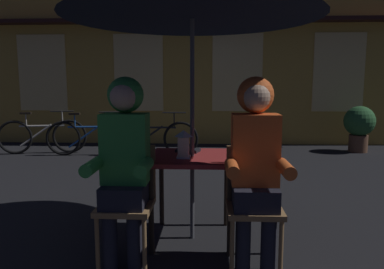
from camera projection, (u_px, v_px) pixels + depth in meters
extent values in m
plane|color=black|center=(192.00, 238.00, 3.18)|extent=(60.00, 60.00, 0.00)
cube|color=maroon|center=(192.00, 158.00, 3.08)|extent=(0.72, 0.72, 0.04)
cylinder|color=#2D2319|center=(151.00, 211.00, 2.84)|extent=(0.04, 0.04, 0.70)
cylinder|color=#2D2319|center=(230.00, 213.00, 2.81)|extent=(0.04, 0.04, 0.70)
cylinder|color=#2D2319|center=(162.00, 189.00, 3.45)|extent=(0.04, 0.04, 0.70)
cylinder|color=#2D2319|center=(226.00, 190.00, 3.42)|extent=(0.04, 0.04, 0.70)
cylinder|color=#4C4C51|center=(192.00, 110.00, 3.02)|extent=(0.04, 0.04, 2.25)
cube|color=white|center=(184.00, 157.00, 2.98)|extent=(0.11, 0.11, 0.02)
cube|color=white|center=(184.00, 146.00, 2.96)|extent=(0.09, 0.09, 0.16)
pyramid|color=white|center=(184.00, 134.00, 2.95)|extent=(0.11, 0.11, 0.06)
cube|color=olive|center=(126.00, 207.00, 2.71)|extent=(0.40, 0.40, 0.04)
cylinder|color=olive|center=(144.00, 246.00, 2.56)|extent=(0.03, 0.03, 0.41)
cylinder|color=olive|center=(97.00, 245.00, 2.58)|extent=(0.03, 0.03, 0.41)
cylinder|color=olive|center=(152.00, 227.00, 2.90)|extent=(0.03, 0.03, 0.41)
cylinder|color=olive|center=(110.00, 226.00, 2.91)|extent=(0.03, 0.03, 0.41)
cube|color=olive|center=(130.00, 171.00, 2.86)|extent=(0.40, 0.03, 0.42)
cube|color=olive|center=(254.00, 209.00, 2.66)|extent=(0.40, 0.40, 0.04)
cylinder|color=olive|center=(281.00, 249.00, 2.51)|extent=(0.03, 0.03, 0.41)
cylinder|color=olive|center=(232.00, 248.00, 2.53)|extent=(0.03, 0.03, 0.41)
cylinder|color=olive|center=(273.00, 229.00, 2.85)|extent=(0.03, 0.03, 0.41)
cylinder|color=olive|center=(229.00, 229.00, 2.87)|extent=(0.03, 0.03, 0.41)
cube|color=olive|center=(252.00, 173.00, 2.81)|extent=(0.40, 0.03, 0.42)
cylinder|color=black|center=(135.00, 240.00, 2.61)|extent=(0.11, 0.11, 0.45)
cylinder|color=black|center=(110.00, 240.00, 2.61)|extent=(0.11, 0.11, 0.45)
cube|color=black|center=(125.00, 194.00, 2.69)|extent=(0.32, 0.36, 0.16)
cube|color=#338C38|center=(125.00, 148.00, 2.69)|extent=(0.34, 0.22, 0.52)
cylinder|color=#338C38|center=(144.00, 167.00, 2.47)|extent=(0.09, 0.30, 0.09)
cylinder|color=#338C38|center=(92.00, 166.00, 2.49)|extent=(0.09, 0.30, 0.09)
sphere|color=tan|center=(124.00, 96.00, 2.63)|extent=(0.21, 0.21, 0.21)
sphere|color=#338C38|center=(126.00, 95.00, 2.68)|extent=(0.27, 0.27, 0.27)
cylinder|color=black|center=(268.00, 243.00, 2.56)|extent=(0.11, 0.11, 0.45)
cylinder|color=black|center=(243.00, 243.00, 2.57)|extent=(0.11, 0.11, 0.45)
cube|color=black|center=(255.00, 196.00, 2.64)|extent=(0.32, 0.36, 0.16)
cube|color=#E05B23|center=(255.00, 149.00, 2.64)|extent=(0.34, 0.22, 0.52)
cylinder|color=#E05B23|center=(286.00, 169.00, 2.42)|extent=(0.09, 0.30, 0.09)
cylinder|color=#E05B23|center=(232.00, 168.00, 2.44)|extent=(0.09, 0.30, 0.09)
sphere|color=tan|center=(256.00, 97.00, 2.58)|extent=(0.21, 0.21, 0.21)
sphere|color=#E05B23|center=(255.00, 95.00, 2.63)|extent=(0.27, 0.27, 0.27)
cube|color=gold|center=(188.00, 6.00, 8.11)|extent=(10.00, 0.60, 6.20)
cube|color=#F4D17A|center=(43.00, 73.00, 8.17)|extent=(1.10, 0.02, 1.70)
cube|color=#F4D17A|center=(139.00, 73.00, 8.06)|extent=(1.10, 0.02, 1.70)
cube|color=#F4D17A|center=(237.00, 73.00, 7.96)|extent=(1.10, 0.02, 1.70)
cube|color=#F4D17A|center=(339.00, 73.00, 7.85)|extent=(1.10, 0.02, 1.70)
cube|color=#331914|center=(187.00, 21.00, 7.72)|extent=(9.00, 0.36, 0.08)
torus|color=black|center=(70.00, 136.00, 7.11)|extent=(0.66, 0.18, 0.66)
torus|color=black|center=(15.00, 137.00, 6.96)|extent=(0.66, 0.18, 0.66)
cylinder|color=#ADA89E|center=(42.00, 126.00, 7.01)|extent=(0.83, 0.20, 0.04)
cylinder|color=#ADA89E|center=(36.00, 135.00, 7.01)|extent=(0.60, 0.16, 0.44)
cylinder|color=#ADA89E|center=(26.00, 120.00, 6.95)|extent=(0.02, 0.02, 0.24)
cube|color=black|center=(26.00, 113.00, 6.93)|extent=(0.21, 0.12, 0.04)
cylinder|color=#ADA89E|center=(62.00, 118.00, 7.05)|extent=(0.02, 0.02, 0.28)
cylinder|color=black|center=(62.00, 111.00, 7.03)|extent=(0.44, 0.11, 0.02)
torus|color=black|center=(118.00, 138.00, 6.89)|extent=(0.66, 0.12, 0.66)
torus|color=black|center=(63.00, 138.00, 6.83)|extent=(0.66, 0.12, 0.66)
cylinder|color=#1E4C93|center=(90.00, 127.00, 6.83)|extent=(0.84, 0.13, 0.04)
cylinder|color=#1E4C93|center=(84.00, 136.00, 6.85)|extent=(0.61, 0.10, 0.44)
cylinder|color=#1E4C93|center=(75.00, 121.00, 6.80)|extent=(0.02, 0.02, 0.24)
cube|color=black|center=(74.00, 114.00, 6.78)|extent=(0.21, 0.10, 0.04)
cylinder|color=#1E4C93|center=(111.00, 119.00, 6.84)|extent=(0.02, 0.02, 0.28)
cylinder|color=black|center=(111.00, 112.00, 6.82)|extent=(0.44, 0.07, 0.02)
torus|color=black|center=(181.00, 139.00, 6.75)|extent=(0.66, 0.05, 0.66)
torus|color=black|center=(127.00, 139.00, 6.80)|extent=(0.66, 0.05, 0.66)
cylinder|color=black|center=(154.00, 127.00, 6.75)|extent=(0.84, 0.04, 0.04)
cylinder|color=black|center=(147.00, 137.00, 6.78)|extent=(0.61, 0.04, 0.44)
cylinder|color=black|center=(138.00, 121.00, 6.74)|extent=(0.02, 0.02, 0.24)
cube|color=black|center=(138.00, 114.00, 6.73)|extent=(0.20, 0.08, 0.04)
cylinder|color=black|center=(174.00, 120.00, 6.71)|extent=(0.02, 0.02, 0.28)
cylinder|color=black|center=(174.00, 113.00, 6.69)|extent=(0.44, 0.02, 0.02)
cube|color=black|center=(188.00, 150.00, 3.25)|extent=(0.23, 0.19, 0.02)
cylinder|color=brown|center=(358.00, 143.00, 7.23)|extent=(0.36, 0.36, 0.34)
sphere|color=#285B2D|center=(359.00, 121.00, 7.17)|extent=(0.60, 0.60, 0.60)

